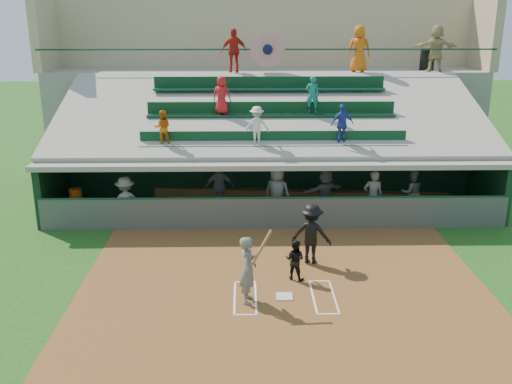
{
  "coord_description": "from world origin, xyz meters",
  "views": [
    {
      "loc": [
        -1.01,
        -13.35,
        7.1
      ],
      "look_at": [
        -0.67,
        3.5,
        1.8
      ],
      "focal_mm": 40.0,
      "sensor_mm": 36.0,
      "label": 1
    }
  ],
  "objects_px": {
    "home_plate": "(284,296)",
    "water_cooler": "(75,195)",
    "trash_bin": "(427,59)",
    "batter_at_plate": "(248,269)",
    "white_table": "(78,209)",
    "catcher": "(295,260)"
  },
  "relations": [
    {
      "from": "batter_at_plate",
      "to": "catcher",
      "type": "distance_m",
      "value": 1.86
    },
    {
      "from": "home_plate",
      "to": "catcher",
      "type": "distance_m",
      "value": 1.26
    },
    {
      "from": "trash_bin",
      "to": "water_cooler",
      "type": "bearing_deg",
      "value": -154.46
    },
    {
      "from": "batter_at_plate",
      "to": "water_cooler",
      "type": "height_order",
      "value": "batter_at_plate"
    },
    {
      "from": "batter_at_plate",
      "to": "catcher",
      "type": "bearing_deg",
      "value": 44.71
    },
    {
      "from": "home_plate",
      "to": "batter_at_plate",
      "type": "relative_size",
      "value": 0.22
    },
    {
      "from": "batter_at_plate",
      "to": "trash_bin",
      "type": "distance_m",
      "value": 16.29
    },
    {
      "from": "home_plate",
      "to": "water_cooler",
      "type": "distance_m",
      "value": 9.51
    },
    {
      "from": "catcher",
      "to": "water_cooler",
      "type": "xyz_separation_m",
      "value": [
        -7.46,
        5.18,
        0.28
      ]
    },
    {
      "from": "batter_at_plate",
      "to": "white_table",
      "type": "relative_size",
      "value": 2.76
    },
    {
      "from": "home_plate",
      "to": "trash_bin",
      "type": "bearing_deg",
      "value": 60.81
    },
    {
      "from": "water_cooler",
      "to": "trash_bin",
      "type": "height_order",
      "value": "trash_bin"
    },
    {
      "from": "home_plate",
      "to": "white_table",
      "type": "xyz_separation_m",
      "value": [
        -7.06,
        6.19,
        0.31
      ]
    },
    {
      "from": "batter_at_plate",
      "to": "white_table",
      "type": "xyz_separation_m",
      "value": [
        -6.11,
        6.4,
        -0.57
      ]
    },
    {
      "from": "water_cooler",
      "to": "trash_bin",
      "type": "relative_size",
      "value": 0.45
    },
    {
      "from": "home_plate",
      "to": "batter_at_plate",
      "type": "bearing_deg",
      "value": -167.14
    },
    {
      "from": "catcher",
      "to": "trash_bin",
      "type": "distance_m",
      "value": 14.68
    },
    {
      "from": "home_plate",
      "to": "water_cooler",
      "type": "bearing_deg",
      "value": 138.68
    },
    {
      "from": "white_table",
      "to": "trash_bin",
      "type": "distance_m",
      "value": 16.7
    },
    {
      "from": "water_cooler",
      "to": "batter_at_plate",
      "type": "bearing_deg",
      "value": -46.38
    },
    {
      "from": "white_table",
      "to": "water_cooler",
      "type": "distance_m",
      "value": 0.53
    },
    {
      "from": "home_plate",
      "to": "catcher",
      "type": "bearing_deg",
      "value": 71.77
    }
  ]
}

